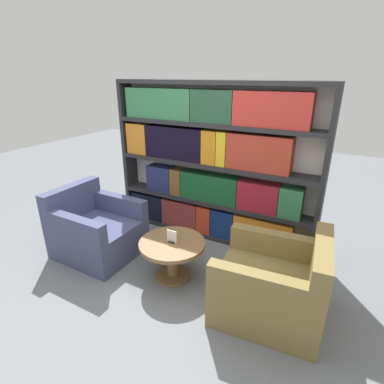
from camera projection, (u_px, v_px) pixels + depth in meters
name	position (u px, v px, depth m)	size (l,w,h in m)	color
ground_plane	(158.00, 289.00, 3.06)	(14.00, 14.00, 0.00)	slate
bookshelf	(211.00, 165.00, 3.77)	(2.65, 0.30, 1.99)	silver
armchair_left	(96.00, 231.00, 3.61)	(0.92, 0.82, 0.81)	#42476B
armchair_right	(273.00, 287.00, 2.67)	(0.97, 0.88, 0.81)	olive
coffee_table	(172.00, 252.00, 3.15)	(0.69, 0.69, 0.43)	brown
table_sign	(172.00, 237.00, 3.08)	(0.11, 0.06, 0.13)	black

